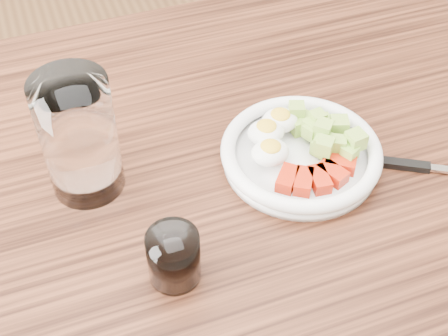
# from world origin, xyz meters

# --- Properties ---
(dining_table) EXTENTS (1.50, 0.90, 0.77)m
(dining_table) POSITION_xyz_m (0.00, 0.00, 0.67)
(dining_table) COLOR brown
(dining_table) RESTS_ON ground
(bowl) EXTENTS (0.22, 0.22, 0.06)m
(bowl) POSITION_xyz_m (0.10, 0.01, 0.79)
(bowl) COLOR white
(bowl) RESTS_ON dining_table
(fork) EXTENTS (0.20, 0.12, 0.01)m
(fork) POSITION_xyz_m (0.24, -0.05, 0.77)
(fork) COLOR black
(fork) RESTS_ON dining_table
(water_glass) EXTENTS (0.09, 0.09, 0.17)m
(water_glass) POSITION_xyz_m (-0.18, 0.07, 0.85)
(water_glass) COLOR white
(water_glass) RESTS_ON dining_table
(coffee_glass) EXTENTS (0.06, 0.06, 0.07)m
(coffee_glass) POSITION_xyz_m (-0.11, -0.11, 0.80)
(coffee_glass) COLOR white
(coffee_glass) RESTS_ON dining_table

